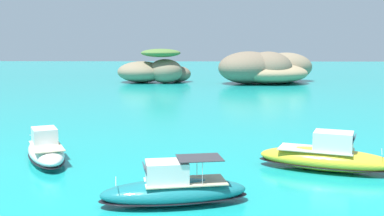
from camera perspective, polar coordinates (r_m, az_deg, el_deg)
islet_large at (r=97.50m, az=9.16°, el=4.78°), size 24.26×21.56×6.62m
islet_small at (r=97.88m, az=-4.66°, el=4.72°), size 18.05×14.11×7.13m
motorboat_teal at (r=23.68m, az=-2.29°, el=-10.07°), size 7.89×3.69×2.38m
motorboat_yellow at (r=30.99m, az=16.29°, el=-5.88°), size 9.02×5.42×2.55m
motorboat_white at (r=33.73m, az=-17.65°, el=-4.99°), size 5.43×7.91×2.27m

